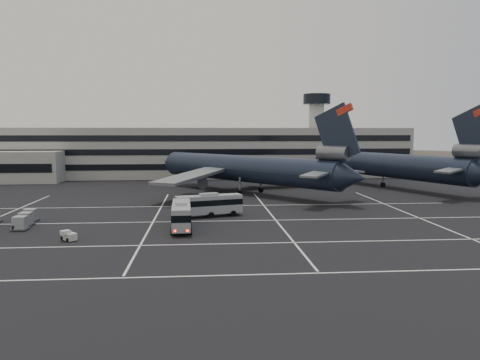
% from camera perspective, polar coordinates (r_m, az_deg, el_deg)
% --- Properties ---
extents(ground, '(260.00, 260.00, 0.00)m').
position_cam_1_polar(ground, '(64.92, -5.63, -5.72)').
color(ground, black).
rests_on(ground, ground).
extents(lane_markings, '(90.00, 55.62, 0.01)m').
position_cam_1_polar(lane_markings, '(65.61, -4.79, -5.58)').
color(lane_markings, silver).
rests_on(lane_markings, ground).
extents(terminal, '(125.00, 26.00, 24.00)m').
position_cam_1_polar(terminal, '(134.91, -6.35, 3.32)').
color(terminal, gray).
rests_on(terminal, ground).
extents(hills, '(352.00, 180.00, 44.00)m').
position_cam_1_polar(hills, '(235.50, -0.45, -0.15)').
color(hills, '#38332B').
rests_on(hills, ground).
extents(trijet_main, '(42.01, 47.28, 18.08)m').
position_cam_1_polar(trijet_main, '(98.72, 0.67, 1.41)').
color(trijet_main, black).
rests_on(trijet_main, ground).
extents(trijet_far, '(29.92, 55.05, 18.08)m').
position_cam_1_polar(trijet_far, '(114.25, 17.43, 1.85)').
color(trijet_far, black).
rests_on(trijet_far, ground).
extents(bus_near, '(3.04, 10.71, 3.74)m').
position_cam_1_polar(bus_near, '(63.51, -7.17, -4.12)').
color(bus_near, '#93959B').
rests_on(bus_near, ground).
extents(bus_far, '(10.56, 5.23, 3.64)m').
position_cam_1_polar(bus_far, '(72.17, -3.82, -2.91)').
color(bus_far, '#93959B').
rests_on(bus_far, ground).
extents(tug_b, '(2.26, 2.34, 1.31)m').
position_cam_1_polar(tug_b, '(60.28, -20.09, -6.41)').
color(tug_b, '#B8B8B3').
rests_on(tug_b, ground).
extents(uld_cluster, '(8.06, 9.19, 1.88)m').
position_cam_1_polar(uld_cluster, '(72.37, -26.65, -4.38)').
color(uld_cluster, '#2D2D30').
rests_on(uld_cluster, ground).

